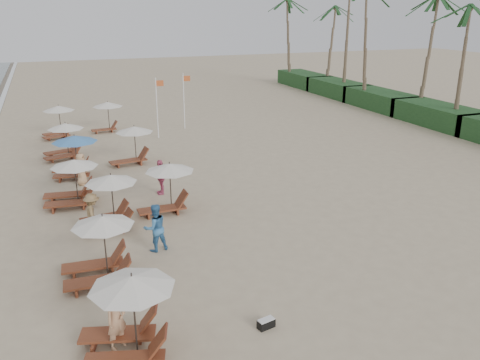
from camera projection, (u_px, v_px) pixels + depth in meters
name	position (u px, v px, depth m)	size (l,w,h in m)	color
ground	(254.00, 246.00, 19.50)	(160.00, 160.00, 0.00)	tan
shrub_hedge	(439.00, 115.00, 39.55)	(3.20, 53.00, 1.60)	#193D1C
lounger_station_0	(125.00, 319.00, 13.05)	(2.73, 2.50, 2.33)	brown
lounger_station_1	(97.00, 253.00, 16.77)	(2.63, 2.10, 2.32)	brown
lounger_station_2	(107.00, 203.00, 20.84)	(2.55, 2.16, 2.32)	brown
lounger_station_3	(70.00, 185.00, 23.37)	(2.76, 2.32, 2.19)	brown
lounger_station_4	(72.00, 155.00, 27.17)	(2.67, 2.44, 2.32)	brown
lounger_station_5	(63.00, 142.00, 30.71)	(2.68, 2.48, 2.18)	brown
lounger_station_6	(57.00, 122.00, 35.51)	(2.51, 2.25, 2.31)	brown
inland_station_0	(166.00, 186.00, 22.35)	(2.82, 2.24, 2.22)	brown
inland_station_1	(131.00, 143.00, 29.42)	(2.87, 2.24, 2.22)	brown
inland_station_2	(106.00, 113.00, 37.19)	(2.58, 2.24, 2.22)	brown
beachgoer_near	(116.00, 319.00, 13.41)	(0.66, 0.43, 1.80)	tan
beachgoer_mid_a	(155.00, 228.00, 18.88)	(0.92, 0.72, 1.89)	teal
beachgoer_mid_b	(93.00, 214.00, 20.31)	(1.14, 0.65, 1.76)	olive
beachgoer_far_a	(161.00, 177.00, 24.76)	(1.04, 0.43, 1.77)	#BE4C70
beachgoer_far_b	(81.00, 169.00, 26.08)	(0.83, 0.54, 1.70)	tan
duffel_bag	(266.00, 323.00, 14.48)	(0.55, 0.35, 0.28)	black
flag_pole_near	(157.00, 105.00, 35.07)	(0.60, 0.08, 4.29)	silver
flag_pole_far	(184.00, 98.00, 37.91)	(0.60, 0.08, 4.23)	silver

